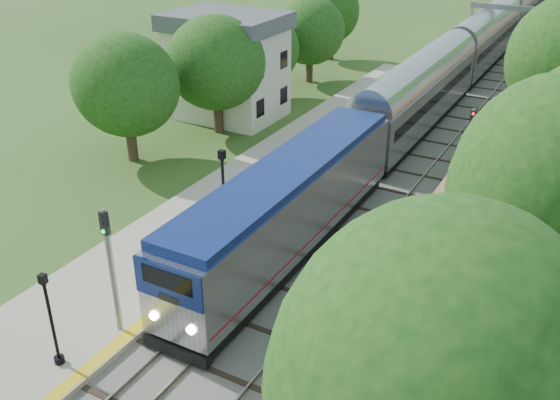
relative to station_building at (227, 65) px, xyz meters
The scene contains 11 objects.
trackbed 34.24m from the station_building, 61.93° to the left, with size 9.50×170.00×0.28m.
platform 16.99m from the station_building, 57.86° to the right, with size 6.40×68.00×0.38m, color #A79C86.
yellow_stripe 18.58m from the station_building, 50.24° to the right, with size 0.55×68.00×0.01m, color gold.
station_building is the anchor object (origin of this frame).
signal_gantry 29.94m from the station_building, 56.62° to the left, with size 8.40×0.38×6.20m.
trees_behind_platform 9.76m from the station_building, 73.13° to the right, with size 7.82×53.32×7.21m.
train 38.41m from the station_building, 68.60° to the left, with size 3.09×123.96×4.55m.
lamppost_mid 29.64m from the station_building, 69.23° to the right, with size 0.39×0.39×3.96m.
lamppost_far 19.89m from the station_building, 57.27° to the right, with size 0.47×0.47×4.74m.
signal_platform 27.38m from the station_building, 66.09° to the right, with size 0.32×0.25×5.48m.
signal_farside 21.21m from the station_building, 17.69° to the right, with size 0.31×0.25×5.64m.
Camera 1 is at (12.61, -9.54, 16.50)m, focal length 40.00 mm.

